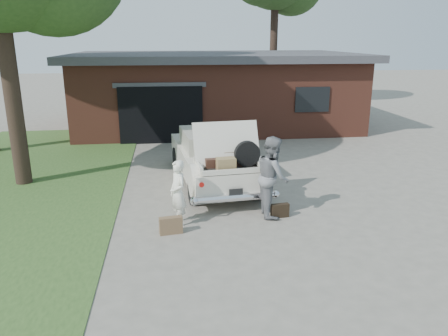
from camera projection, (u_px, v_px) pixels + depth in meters
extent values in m
plane|color=gray|center=(227.00, 223.00, 9.72)|extent=(90.00, 90.00, 0.00)
cube|color=#2D4C1E|center=(13.00, 189.00, 11.90)|extent=(6.00, 16.00, 0.02)
cube|color=brown|center=(216.00, 93.00, 20.34)|extent=(12.00, 7.00, 3.00)
cube|color=#4C4C51|center=(215.00, 56.00, 19.87)|extent=(12.80, 7.80, 0.30)
cube|color=black|center=(161.00, 115.00, 16.87)|extent=(3.20, 0.30, 2.20)
cube|color=#4C4C51|center=(160.00, 85.00, 16.48)|extent=(3.50, 0.12, 0.18)
cube|color=black|center=(312.00, 99.00, 17.40)|extent=(1.40, 0.08, 1.00)
cylinder|color=#38281E|center=(11.00, 86.00, 11.61)|extent=(0.44, 0.44, 5.43)
cylinder|color=#38281E|center=(273.00, 52.00, 25.54)|extent=(0.44, 0.44, 6.31)
cube|color=beige|center=(214.00, 161.00, 12.39)|extent=(2.33, 5.02, 0.63)
cube|color=#ADA998|center=(212.00, 139.00, 12.50)|extent=(1.79, 2.09, 0.50)
cube|color=black|center=(206.00, 133.00, 13.37)|extent=(1.50, 0.23, 0.43)
cube|color=black|center=(219.00, 148.00, 11.65)|extent=(1.50, 0.23, 0.43)
cylinder|color=black|center=(194.00, 192.00, 10.75)|extent=(0.28, 0.66, 0.64)
cylinder|color=black|center=(260.00, 187.00, 11.12)|extent=(0.28, 0.66, 0.64)
cylinder|color=black|center=(177.00, 157.00, 13.83)|extent=(0.28, 0.66, 0.64)
cylinder|color=black|center=(229.00, 154.00, 14.20)|extent=(0.28, 0.66, 0.64)
cylinder|color=silver|center=(236.00, 198.00, 10.14)|extent=(2.00, 0.38, 0.17)
cylinder|color=#A5140F|center=(201.00, 184.00, 9.93)|extent=(0.13, 0.11, 0.12)
cylinder|color=#A5140F|center=(268.00, 179.00, 10.27)|extent=(0.13, 0.11, 0.12)
cube|color=black|center=(236.00, 192.00, 10.08)|extent=(0.33, 0.05, 0.17)
cube|color=black|center=(229.00, 167.00, 10.57)|extent=(1.61, 1.21, 0.04)
cube|color=beige|center=(198.00, 166.00, 10.38)|extent=(0.17, 1.07, 0.17)
cube|color=beige|center=(260.00, 162.00, 10.72)|extent=(0.17, 1.07, 0.17)
cube|color=beige|center=(235.00, 171.00, 10.06)|extent=(1.55, 0.22, 0.12)
cube|color=beige|center=(227.00, 144.00, 10.70)|extent=(1.67, 0.67, 1.03)
cube|color=#46291E|center=(218.00, 161.00, 10.63)|extent=(0.69, 0.49, 0.21)
cube|color=#9A7E4E|center=(226.00, 164.00, 10.23)|extent=(0.46, 0.33, 0.30)
cube|color=black|center=(229.00, 162.00, 10.67)|extent=(0.62, 0.44, 0.18)
cube|color=brown|center=(231.00, 154.00, 10.81)|extent=(0.42, 0.30, 0.14)
cylinder|color=black|center=(247.00, 154.00, 10.53)|extent=(0.64, 0.22, 0.62)
imported|color=white|center=(178.00, 193.00, 9.46)|extent=(0.53, 0.62, 1.46)
imported|color=slate|center=(272.00, 176.00, 9.95)|extent=(0.72, 0.92, 1.86)
cube|color=brown|center=(171.00, 225.00, 9.14)|extent=(0.50, 0.22, 0.37)
cube|color=black|center=(280.00, 211.00, 9.99)|extent=(0.43, 0.19, 0.32)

